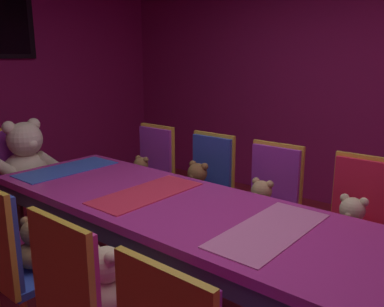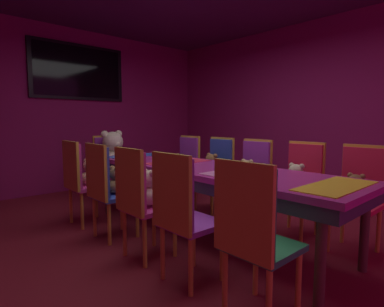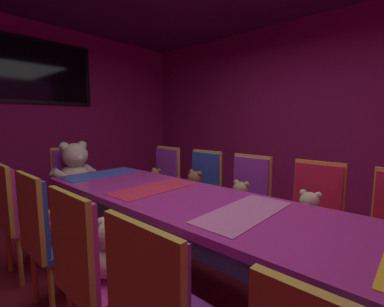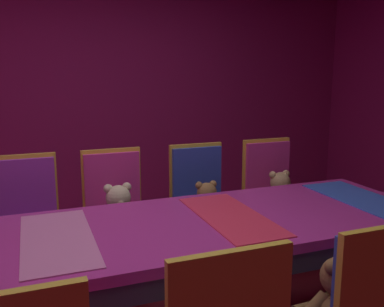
# 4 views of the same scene
# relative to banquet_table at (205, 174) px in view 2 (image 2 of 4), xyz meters

# --- Properties ---
(ground_plane) EXTENTS (7.90, 7.90, 0.00)m
(ground_plane) POSITION_rel_banquet_table_xyz_m (0.00, -0.00, -0.66)
(ground_plane) COLOR maroon
(wall_back) EXTENTS (5.20, 0.12, 2.80)m
(wall_back) POSITION_rel_banquet_table_xyz_m (0.00, 3.20, 0.74)
(wall_back) COLOR #8C1959
(wall_back) RESTS_ON ground_plane
(wall_right) EXTENTS (0.12, 6.40, 2.80)m
(wall_right) POSITION_rel_banquet_table_xyz_m (2.60, -0.00, 0.74)
(wall_right) COLOR #8C1959
(wall_right) RESTS_ON ground_plane
(banquet_table) EXTENTS (0.90, 3.15, 0.75)m
(banquet_table) POSITION_rel_banquet_table_xyz_m (0.00, 0.00, 0.00)
(banquet_table) COLOR #B22D8C
(banquet_table) RESTS_ON ground_plane
(chair_left_0) EXTENTS (0.42, 0.41, 0.98)m
(chair_left_0) POSITION_rel_banquet_table_xyz_m (-0.82, -1.20, -0.06)
(chair_left_0) COLOR #268C4C
(chair_left_0) RESTS_ON ground_plane
(chair_left_1) EXTENTS (0.42, 0.41, 0.98)m
(chair_left_1) POSITION_rel_banquet_table_xyz_m (-0.85, -0.59, -0.06)
(chair_left_1) COLOR purple
(chair_left_1) RESTS_ON ground_plane
(chair_left_2) EXTENTS (0.42, 0.41, 0.98)m
(chair_left_2) POSITION_rel_banquet_table_xyz_m (-0.85, -0.02, -0.06)
(chair_left_2) COLOR #CC338C
(chair_left_2) RESTS_ON ground_plane
(teddy_left_2) EXTENTS (0.27, 0.35, 0.33)m
(teddy_left_2) POSITION_rel_banquet_table_xyz_m (-0.70, -0.02, -0.06)
(teddy_left_2) COLOR beige
(teddy_left_2) RESTS_ON chair_left_2
(chair_left_3) EXTENTS (0.42, 0.41, 0.98)m
(chair_left_3) POSITION_rel_banquet_table_xyz_m (-0.84, 0.61, -0.06)
(chair_left_3) COLOR #2D47B2
(chair_left_3) RESTS_ON ground_plane
(teddy_left_3) EXTENTS (0.24, 0.31, 0.29)m
(teddy_left_3) POSITION_rel_banquet_table_xyz_m (-0.69, 0.61, -0.07)
(teddy_left_3) COLOR olive
(teddy_left_3) RESTS_ON chair_left_3
(chair_left_4) EXTENTS (0.42, 0.41, 0.98)m
(chair_left_4) POSITION_rel_banquet_table_xyz_m (-0.85, 1.22, -0.06)
(chair_left_4) COLOR #CC338C
(chair_left_4) RESTS_ON ground_plane
(teddy_left_4) EXTENTS (0.25, 0.33, 0.31)m
(teddy_left_4) POSITION_rel_banquet_table_xyz_m (-0.70, 1.22, -0.07)
(teddy_left_4) COLOR tan
(teddy_left_4) RESTS_ON chair_left_4
(chair_right_0) EXTENTS (0.42, 0.41, 0.98)m
(chair_right_0) POSITION_rel_banquet_table_xyz_m (0.84, -1.22, -0.06)
(chair_right_0) COLOR red
(chair_right_0) RESTS_ON ground_plane
(teddy_right_0) EXTENTS (0.23, 0.29, 0.28)m
(teddy_right_0) POSITION_rel_banquet_table_xyz_m (0.70, -1.22, -0.08)
(teddy_right_0) COLOR brown
(teddy_right_0) RESTS_ON chair_right_0
(chair_right_1) EXTENTS (0.42, 0.41, 0.98)m
(chair_right_1) POSITION_rel_banquet_table_xyz_m (0.85, -0.62, -0.06)
(chair_right_1) COLOR red
(chair_right_1) RESTS_ON ground_plane
(teddy_right_1) EXTENTS (0.25, 0.33, 0.31)m
(teddy_right_1) POSITION_rel_banquet_table_xyz_m (0.70, -0.62, -0.07)
(teddy_right_1) COLOR beige
(teddy_right_1) RESTS_ON chair_right_1
(chair_right_2) EXTENTS (0.42, 0.41, 0.98)m
(chair_right_2) POSITION_rel_banquet_table_xyz_m (0.83, 0.00, -0.06)
(chair_right_2) COLOR purple
(chair_right_2) RESTS_ON ground_plane
(teddy_right_2) EXTENTS (0.24, 0.32, 0.30)m
(teddy_right_2) POSITION_rel_banquet_table_xyz_m (0.68, 0.00, -0.07)
(teddy_right_2) COLOR tan
(teddy_right_2) RESTS_ON chair_right_2
(chair_right_3) EXTENTS (0.42, 0.41, 0.98)m
(chair_right_3) POSITION_rel_banquet_table_xyz_m (0.84, 0.59, -0.06)
(chair_right_3) COLOR #2D47B2
(chair_right_3) RESTS_ON ground_plane
(teddy_right_3) EXTENTS (0.26, 0.34, 0.32)m
(teddy_right_3) POSITION_rel_banquet_table_xyz_m (0.69, 0.59, -0.06)
(teddy_right_3) COLOR brown
(teddy_right_3) RESTS_ON chair_right_3
(chair_right_4) EXTENTS (0.42, 0.41, 0.98)m
(chair_right_4) POSITION_rel_banquet_table_xyz_m (0.83, 1.24, -0.06)
(chair_right_4) COLOR purple
(chair_right_4) RESTS_ON ground_plane
(teddy_right_4) EXTENTS (0.22, 0.29, 0.27)m
(teddy_right_4) POSITION_rel_banquet_table_xyz_m (0.69, 1.24, -0.08)
(teddy_right_4) COLOR olive
(teddy_right_4) RESTS_ON chair_right_4
(throne_chair) EXTENTS (0.41, 0.42, 0.98)m
(throne_chair) POSITION_rel_banquet_table_xyz_m (0.00, 2.12, -0.06)
(throne_chair) COLOR purple
(throne_chair) RESTS_ON ground_plane
(king_teddy_bear) EXTENTS (0.65, 0.50, 0.61)m
(king_teddy_bear) POSITION_rel_banquet_table_xyz_m (0.00, 1.95, 0.06)
(king_teddy_bear) COLOR beige
(king_teddy_bear) RESTS_ON throne_chair
(wall_tv) EXTENTS (1.63, 0.06, 0.95)m
(wall_tv) POSITION_rel_banquet_table_xyz_m (0.00, 3.11, 1.39)
(wall_tv) COLOR black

